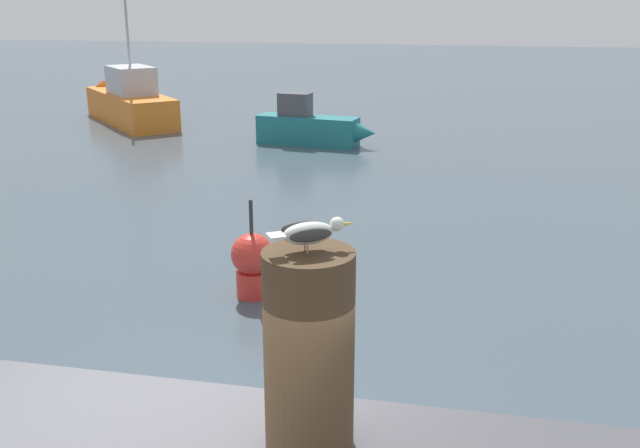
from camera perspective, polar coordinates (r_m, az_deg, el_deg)
mooring_post at (r=3.31m, az=-0.88°, el=-10.12°), size 0.42×0.42×0.97m
seagull at (r=3.09m, az=-0.82°, el=-0.65°), size 0.36×0.25×0.14m
boat_teal at (r=19.42m, az=-0.47°, el=7.65°), size 3.33×1.21×1.37m
boat_orange at (r=24.24m, az=-15.21°, el=9.39°), size 5.03×5.19×5.22m
channel_buoy at (r=9.48m, az=-5.39°, el=-3.03°), size 0.56×0.56×1.33m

